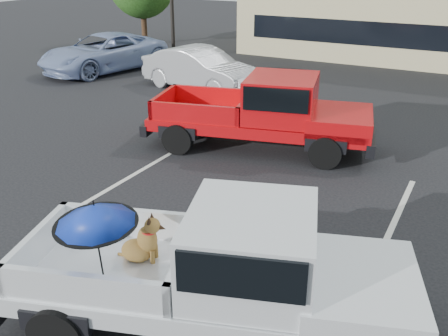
% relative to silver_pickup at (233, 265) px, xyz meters
% --- Properties ---
extents(ground, '(90.00, 90.00, 0.00)m').
position_rel_silver_pickup_xyz_m(ground, '(-1.55, 1.91, -1.05)').
color(ground, black).
rests_on(ground, ground).
extents(stripe_left, '(0.12, 5.00, 0.01)m').
position_rel_silver_pickup_xyz_m(stripe_left, '(-4.55, 3.91, -1.05)').
color(stripe_left, silver).
rests_on(stripe_left, ground).
extents(stripe_right, '(0.12, 5.00, 0.01)m').
position_rel_silver_pickup_xyz_m(stripe_right, '(1.45, 3.91, -1.05)').
color(stripe_right, silver).
rests_on(stripe_right, ground).
extents(silver_pickup, '(6.02, 3.62, 2.06)m').
position_rel_silver_pickup_xyz_m(silver_pickup, '(0.00, 0.00, 0.00)').
color(silver_pickup, black).
rests_on(silver_pickup, ground).
extents(red_pickup, '(6.39, 3.45, 2.00)m').
position_rel_silver_pickup_xyz_m(red_pickup, '(-2.29, 6.82, 0.04)').
color(red_pickup, black).
rests_on(red_pickup, ground).
extents(silver_sedan, '(5.10, 2.57, 1.61)m').
position_rel_silver_pickup_xyz_m(silver_sedan, '(-7.31, 11.42, -0.25)').
color(silver_sedan, '#AEB0B5').
rests_on(silver_sedan, ground).
extents(blue_suv, '(3.95, 6.34, 1.64)m').
position_rel_silver_pickup_xyz_m(blue_suv, '(-12.87, 12.27, -0.23)').
color(blue_suv, '#8397C4').
rests_on(blue_suv, ground).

